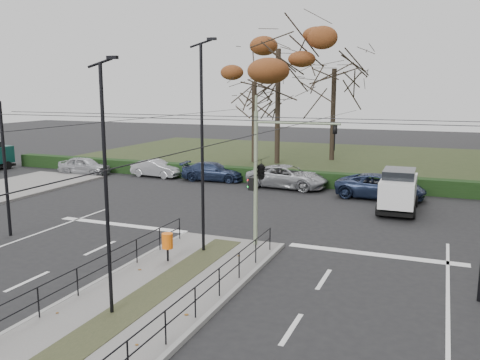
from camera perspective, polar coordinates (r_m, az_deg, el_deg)
The scene contains 19 objects.
ground at distance 17.99m, azimuth -7.14°, elevation -11.12°, with size 140.00×140.00×0.00m, color black.
median_island at distance 16.00m, azimuth -11.61°, elevation -13.78°, with size 4.40×15.00×0.14m, color slate.
park at distance 49.16m, azimuth 4.90°, elevation 2.62°, with size 38.00×26.00×0.10m, color #273018.
hedge at distance 36.63m, azimuth -1.27°, elevation 0.76°, with size 38.00×1.00×1.00m, color black.
median_railing at distance 15.58m, azimuth -11.94°, elevation -10.87°, with size 4.14×13.24×0.92m.
catenary at distance 18.46m, azimuth -4.94°, elevation 0.51°, with size 20.00×34.00×6.00m.
traffic_light at distance 20.48m, azimuth 2.62°, elevation 1.27°, with size 3.74×2.10×5.50m.
litter_bin at distance 19.28m, azimuth -8.15°, elevation -6.83°, with size 0.42×0.42×1.07m.
streetlamp_median_near at distance 14.50m, azimuth -14.76°, elevation -0.88°, with size 0.60×0.12×7.23m.
streetlamp_median_far at distance 19.65m, azimuth -4.23°, elevation 3.79°, with size 0.69×0.14×8.24m.
parked_car_first at distance 40.83m, azimuth -17.07°, elevation 1.55°, with size 1.62×4.03×1.37m, color #A3A5AB.
parked_car_second at distance 38.49m, azimuth -9.39°, elevation 1.29°, with size 1.35×3.88×1.28m, color #A3A5AB.
parked_car_third at distance 36.45m, azimuth -3.04°, elevation 0.96°, with size 1.86×4.57×1.33m, color #1D2844.
parked_car_fourth at distance 33.89m, azimuth 5.34°, elevation 0.37°, with size 2.48×5.38×1.50m, color #A3A5AB.
white_van at distance 28.44m, azimuth 17.36°, elevation -1.03°, with size 2.02×4.25×2.29m.
rust_tree at distance 44.15m, azimuth 4.34°, elevation 14.48°, with size 10.20×10.20×12.80m.
bare_tree_center at distance 46.86m, azimuth 10.54°, elevation 11.46°, with size 7.39×7.39×10.86m.
bare_tree_near at distance 44.91m, azimuth 1.62°, elevation 10.33°, with size 5.71×5.71×9.34m.
parked_car_fifth at distance 31.62m, azimuth 15.49°, elevation -0.70°, with size 2.43×5.27×1.46m, color #1D2844.
Camera 1 is at (8.24, -14.60, 6.52)m, focal length 38.00 mm.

